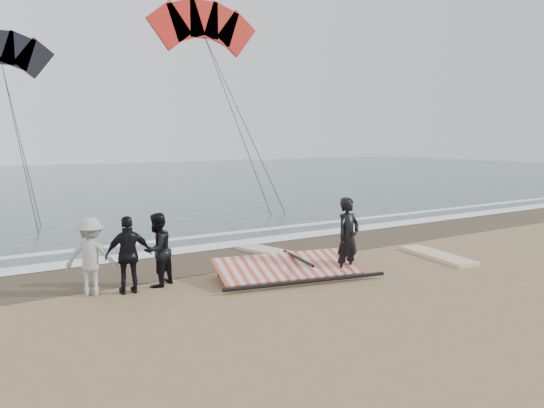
{
  "coord_description": "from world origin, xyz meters",
  "views": [
    {
      "loc": [
        -7.78,
        -8.22,
        3.27
      ],
      "look_at": [
        -0.5,
        3.0,
        1.6
      ],
      "focal_mm": 35.0,
      "sensor_mm": 36.0,
      "label": 1
    }
  ],
  "objects_px": {
    "man_main": "(348,237)",
    "sail_rig": "(282,270)",
    "board_cream": "(274,253)",
    "board_white": "(437,255)"
  },
  "relations": [
    {
      "from": "man_main",
      "to": "sail_rig",
      "type": "relative_size",
      "value": 0.49
    },
    {
      "from": "board_cream",
      "to": "sail_rig",
      "type": "height_order",
      "value": "sail_rig"
    },
    {
      "from": "board_white",
      "to": "board_cream",
      "type": "relative_size",
      "value": 0.98
    },
    {
      "from": "board_cream",
      "to": "sail_rig",
      "type": "relative_size",
      "value": 0.66
    },
    {
      "from": "man_main",
      "to": "board_white",
      "type": "distance_m",
      "value": 3.54
    },
    {
      "from": "board_white",
      "to": "board_cream",
      "type": "distance_m",
      "value": 4.53
    },
    {
      "from": "sail_rig",
      "to": "board_white",
      "type": "bearing_deg",
      "value": -6.8
    },
    {
      "from": "board_cream",
      "to": "sail_rig",
      "type": "bearing_deg",
      "value": -131.82
    },
    {
      "from": "board_white",
      "to": "board_cream",
      "type": "xyz_separation_m",
      "value": [
        -3.59,
        2.76,
        0.0
      ]
    },
    {
      "from": "man_main",
      "to": "board_white",
      "type": "bearing_deg",
      "value": -6.35
    }
  ]
}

